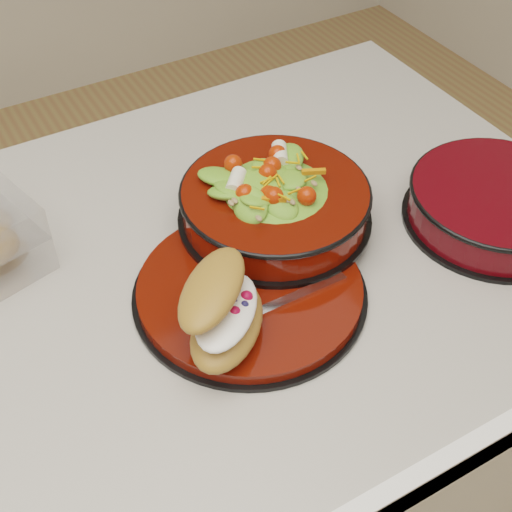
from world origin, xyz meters
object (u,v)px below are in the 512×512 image
croissant (224,310)px  salad_bowl (275,197)px  extra_bowl (497,203)px  dinner_plate (251,290)px  fork (279,303)px  island_counter (170,475)px

croissant → salad_bowl: bearing=-1.8°
croissant → extra_bowl: size_ratio=0.66×
dinner_plate → fork: size_ratio=1.68×
fork → dinner_plate: bearing=16.3°
croissant → extra_bowl: (0.41, 0.01, -0.03)m
extra_bowl → island_counter: bearing=165.8°
island_counter → dinner_plate: (0.11, -0.08, 0.46)m
salad_bowl → dinner_plate: bearing=-134.4°
fork → extra_bowl: bearing=-89.4°
island_counter → extra_bowl: extra_bowl is taller
island_counter → salad_bowl: (0.20, 0.01, 0.50)m
salad_bowl → fork: bearing=-118.8°
fork → croissant: bearing=94.4°
dinner_plate → croissant: bearing=-140.8°
island_counter → croissant: bearing=-67.4°
salad_bowl → fork: salad_bowl is taller
salad_bowl → extra_bowl: 0.29m
dinner_plate → salad_bowl: salad_bowl is taller
dinner_plate → fork: (0.01, -0.04, 0.01)m
salad_bowl → croissant: bearing=-136.9°
island_counter → extra_bowl: (0.46, -0.12, 0.48)m
croissant → fork: croissant is taller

